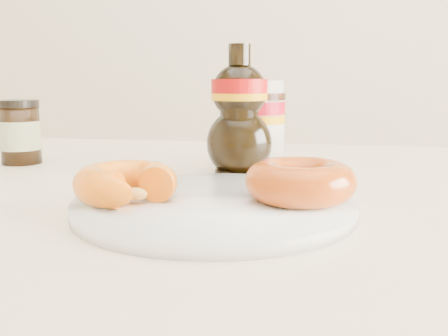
% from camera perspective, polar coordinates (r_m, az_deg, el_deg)
% --- Properties ---
extents(dining_table, '(1.40, 0.90, 0.75)m').
position_cam_1_polar(dining_table, '(0.63, -5.13, -9.61)').
color(dining_table, beige).
rests_on(dining_table, ground).
extents(plate, '(0.27, 0.27, 0.01)m').
position_cam_1_polar(plate, '(0.48, -1.13, -4.25)').
color(plate, white).
rests_on(plate, dining_table).
extents(donut_bitten, '(0.10, 0.10, 0.03)m').
position_cam_1_polar(donut_bitten, '(0.48, -11.15, -1.69)').
color(donut_bitten, '#ED5E0D').
rests_on(donut_bitten, plate).
extents(donut_whole, '(0.13, 0.13, 0.04)m').
position_cam_1_polar(donut_whole, '(0.48, 8.71, -1.48)').
color(donut_whole, '#9D3B0A').
rests_on(donut_whole, plate).
extents(nutella_jar, '(0.09, 0.09, 0.13)m').
position_cam_1_polar(nutella_jar, '(0.76, 3.59, 5.53)').
color(nutella_jar, white).
rests_on(nutella_jar, dining_table).
extents(syrup_bottle, '(0.11, 0.10, 0.17)m').
position_cam_1_polar(syrup_bottle, '(0.67, 1.76, 6.60)').
color(syrup_bottle, black).
rests_on(syrup_bottle, dining_table).
extents(dark_jar, '(0.06, 0.06, 0.10)m').
position_cam_1_polar(dark_jar, '(0.83, -22.27, 3.75)').
color(dark_jar, black).
rests_on(dark_jar, dining_table).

